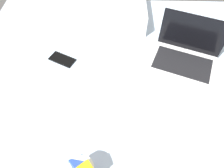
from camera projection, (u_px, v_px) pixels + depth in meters
The scene contains 4 objects.
bed_mattress at pixel (136, 87), 114.63cm from camera, with size 180.00×140.00×18.00cm, color silver.
laptop at pixel (185, 55), 110.60cm from camera, with size 39.10×33.41×23.00cm.
cell_phone at pixel (62, 59), 114.12cm from camera, with size 6.80×14.00×0.80cm, color black.
pillow at pixel (103, 10), 131.78cm from camera, with size 52.00×36.00×13.00cm, color white.
Camera 1 is at (-11.33, -68.76, 100.99)cm, focal length 33.87 mm.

